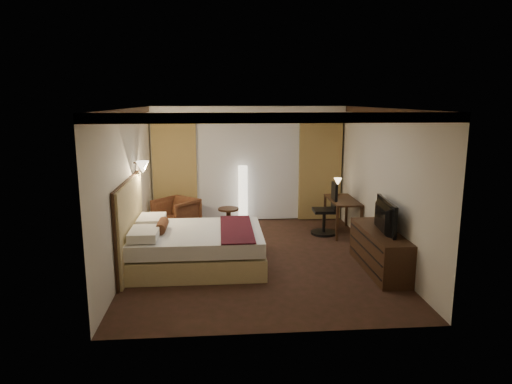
{
  "coord_description": "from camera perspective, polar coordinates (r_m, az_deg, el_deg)",
  "views": [
    {
      "loc": [
        -0.68,
        -7.91,
        2.85
      ],
      "look_at": [
        0.0,
        0.4,
        1.15
      ],
      "focal_mm": 32.0,
      "sensor_mm": 36.0,
      "label": 1
    }
  ],
  "objects": [
    {
      "name": "office_chair",
      "position": [
        9.83,
        8.51,
        -2.07
      ],
      "size": [
        0.56,
        0.56,
        1.12
      ],
      "primitive_type": null,
      "rotation": [
        0.0,
        0.0,
        -0.04
      ],
      "color": "black",
      "rests_on": "floor"
    },
    {
      "name": "television",
      "position": [
        7.85,
        15.21,
        -2.52
      ],
      "size": [
        0.7,
        1.12,
        0.14
      ],
      "primitive_type": "imported",
      "rotation": [
        0.0,
        0.0,
        1.49
      ],
      "color": "black",
      "rests_on": "dresser"
    },
    {
      "name": "back_wall",
      "position": [
        10.78,
        -1.02,
        3.53
      ],
      "size": [
        4.5,
        0.02,
        2.7
      ],
      "primitive_type": "cube",
      "color": "beige",
      "rests_on": "floor"
    },
    {
      "name": "left_wall",
      "position": [
        8.2,
        -15.64,
        0.56
      ],
      "size": [
        0.02,
        5.5,
        2.7
      ],
      "primitive_type": "cube",
      "color": "beige",
      "rests_on": "floor"
    },
    {
      "name": "curtain_sheer",
      "position": [
        10.72,
        -0.99,
        2.94
      ],
      "size": [
        2.48,
        0.04,
        2.45
      ],
      "primitive_type": "cube",
      "color": "silver",
      "rests_on": "back_wall"
    },
    {
      "name": "armchair",
      "position": [
        10.11,
        -9.95,
        -2.64
      ],
      "size": [
        1.08,
        1.07,
        0.81
      ],
      "primitive_type": "imported",
      "rotation": [
        0.0,
        0.0,
        -0.72
      ],
      "color": "#4C2016",
      "rests_on": "floor"
    },
    {
      "name": "desk",
      "position": [
        10.02,
        10.71,
        -2.98
      ],
      "size": [
        0.55,
        1.2,
        0.75
      ],
      "primitive_type": null,
      "color": "black",
      "rests_on": "floor"
    },
    {
      "name": "floor_lamp",
      "position": [
        10.57,
        -1.64,
        -0.31
      ],
      "size": [
        0.29,
        0.29,
        1.37
      ],
      "primitive_type": null,
      "color": "white",
      "rests_on": "floor"
    },
    {
      "name": "bed",
      "position": [
        8.02,
        -7.27,
        -6.89
      ],
      "size": [
        2.24,
        1.75,
        0.66
      ],
      "primitive_type": null,
      "color": "white",
      "rests_on": "floor"
    },
    {
      "name": "curtain_left_drape",
      "position": [
        10.69,
        -10.11,
        2.73
      ],
      "size": [
        1.0,
        0.14,
        2.45
      ],
      "primitive_type": "cube",
      "color": "#AD884F",
      "rests_on": "back_wall"
    },
    {
      "name": "right_wall",
      "position": [
        8.56,
        15.41,
        1.02
      ],
      "size": [
        0.02,
        5.5,
        2.7
      ],
      "primitive_type": "cube",
      "color": "beige",
      "rests_on": "floor"
    },
    {
      "name": "floor",
      "position": [
        8.43,
        0.22,
        -8.23
      ],
      "size": [
        4.5,
        5.5,
        0.01
      ],
      "primitive_type": "cube",
      "color": "black",
      "rests_on": "ground"
    },
    {
      "name": "crown_molding",
      "position": [
        7.94,
        0.24,
        10.02
      ],
      "size": [
        4.5,
        5.5,
        0.12
      ],
      "primitive_type": null,
      "color": "black",
      "rests_on": "ceiling"
    },
    {
      "name": "side_table",
      "position": [
        10.08,
        -3.44,
        -3.43
      ],
      "size": [
        0.46,
        0.46,
        0.51
      ],
      "primitive_type": null,
      "color": "black",
      "rests_on": "floor"
    },
    {
      "name": "dresser",
      "position": [
        8.04,
        15.17,
        -7.04
      ],
      "size": [
        0.5,
        1.78,
        0.69
      ],
      "primitive_type": null,
      "color": "black",
      "rests_on": "floor"
    },
    {
      "name": "ceiling",
      "position": [
        7.94,
        0.24,
        10.45
      ],
      "size": [
        4.5,
        5.5,
        0.01
      ],
      "primitive_type": "cube",
      "color": "white",
      "rests_on": "back_wall"
    },
    {
      "name": "desk_lamp",
      "position": [
        10.32,
        10.17,
        0.57
      ],
      "size": [
        0.18,
        0.18,
        0.34
      ],
      "primitive_type": null,
      "color": "#FFD899",
      "rests_on": "desk"
    },
    {
      "name": "headboard",
      "position": [
        8.03,
        -15.46,
        -4.05
      ],
      "size": [
        0.12,
        2.05,
        1.5
      ],
      "primitive_type": null,
      "color": "tan",
      "rests_on": "floor"
    },
    {
      "name": "wall_sconce",
      "position": [
        8.68,
        -14.0,
        3.04
      ],
      "size": [
        0.24,
        0.24,
        0.24
      ],
      "primitive_type": null,
      "color": "white",
      "rests_on": "left_wall"
    },
    {
      "name": "soffit",
      "position": [
        10.43,
        -0.95,
        10.15
      ],
      "size": [
        4.5,
        0.5,
        0.2
      ],
      "primitive_type": "cube",
      "color": "white",
      "rests_on": "ceiling"
    },
    {
      "name": "curtain_right_drape",
      "position": [
        10.9,
        8.0,
        2.97
      ],
      "size": [
        1.0,
        0.14,
        2.45
      ],
      "primitive_type": "cube",
      "color": "#AD884F",
      "rests_on": "back_wall"
    }
  ]
}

